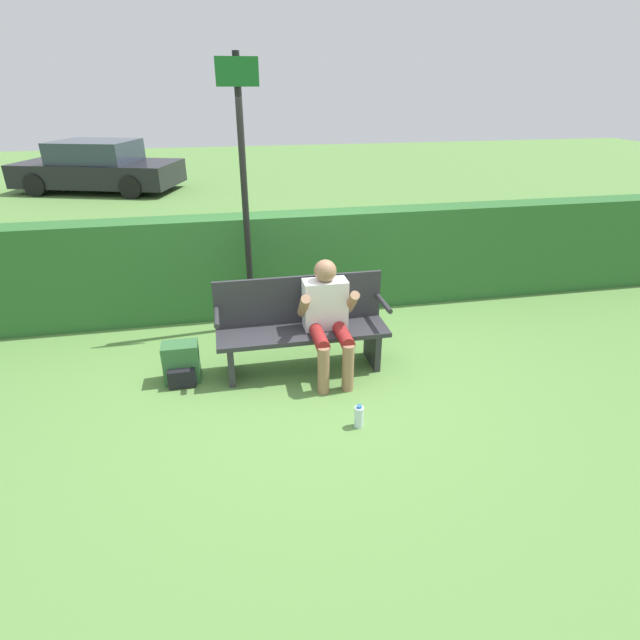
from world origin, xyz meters
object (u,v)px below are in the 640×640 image
at_px(person_seated, 328,314).
at_px(parked_car, 98,168).
at_px(backpack, 181,364).
at_px(water_bottle, 359,417).
at_px(park_bench, 302,325).
at_px(signpost, 244,186).

distance_m(person_seated, parked_car, 11.02).
distance_m(backpack, water_bottle, 1.81).
height_order(park_bench, signpost, signpost).
bearing_deg(parked_car, water_bottle, -52.11).
distance_m(person_seated, signpost, 1.67).
bearing_deg(signpost, parked_car, 110.06).
relative_size(person_seated, water_bottle, 5.42).
height_order(water_bottle, parked_car, parked_car).
height_order(backpack, water_bottle, backpack).
distance_m(backpack, parked_car, 10.51).
distance_m(park_bench, signpost, 1.61).
xyz_separation_m(backpack, signpost, (0.76, 1.06, 1.46)).
bearing_deg(person_seated, park_bench, 148.23).
height_order(person_seated, signpost, signpost).
distance_m(park_bench, water_bottle, 1.18).
bearing_deg(park_bench, backpack, -177.69).
relative_size(backpack, parked_car, 0.09).
xyz_separation_m(park_bench, backpack, (-1.18, -0.05, -0.27)).
bearing_deg(park_bench, person_seated, -31.77).
bearing_deg(backpack, water_bottle, -34.92).
height_order(park_bench, backpack, park_bench).
distance_m(park_bench, parked_car, 10.81).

